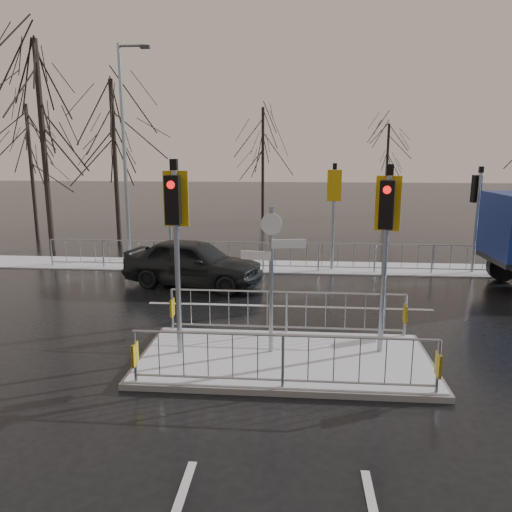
{
  "coord_description": "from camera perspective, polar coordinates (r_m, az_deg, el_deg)",
  "views": [
    {
      "loc": [
        0.21,
        -9.68,
        4.32
      ],
      "look_at": [
        -0.77,
        2.11,
        1.8
      ],
      "focal_mm": 35.0,
      "sensor_mm": 36.0,
      "label": 1
    }
  ],
  "objects": [
    {
      "name": "ground",
      "position": [
        10.6,
        3.28,
        -12.04
      ],
      "size": [
        120.0,
        120.0,
        0.0
      ],
      "primitive_type": "plane",
      "color": "black",
      "rests_on": "ground"
    },
    {
      "name": "snow_verge",
      "position": [
        18.78,
        3.99,
        -1.25
      ],
      "size": [
        30.0,
        2.0,
        0.04
      ],
      "primitive_type": "cube",
      "color": "white",
      "rests_on": "ground"
    },
    {
      "name": "lane_markings",
      "position": [
        10.3,
        3.23,
        -12.77
      ],
      "size": [
        8.0,
        11.38,
        0.01
      ],
      "color": "silver",
      "rests_on": "ground"
    },
    {
      "name": "traffic_island",
      "position": [
        10.46,
        3.24,
        -10.05
      ],
      "size": [
        6.0,
        3.04,
        4.15
      ],
      "color": "slate",
      "rests_on": "ground"
    },
    {
      "name": "far_kerb_fixtures",
      "position": [
        18.08,
        4.95,
        1.45
      ],
      "size": [
        18.0,
        0.65,
        3.83
      ],
      "color": "#8D939A",
      "rests_on": "ground"
    },
    {
      "name": "car_far_lane",
      "position": [
        16.21,
        -7.18,
        -0.73
      ],
      "size": [
        4.81,
        2.81,
        1.54
      ],
      "primitive_type": "imported",
      "rotation": [
        0.0,
        0.0,
        1.34
      ],
      "color": "black",
      "rests_on": "ground"
    },
    {
      "name": "tree_near_a",
      "position": [
        23.36,
        -23.44,
        15.46
      ],
      "size": [
        4.75,
        4.75,
        8.97
      ],
      "color": "black",
      "rests_on": "ground"
    },
    {
      "name": "tree_near_b",
      "position": [
        23.67,
        -16.0,
        13.56
      ],
      "size": [
        4.0,
        4.0,
        7.55
      ],
      "color": "black",
      "rests_on": "ground"
    },
    {
      "name": "tree_near_c",
      "position": [
        26.44,
        -24.48,
        11.36
      ],
      "size": [
        3.5,
        3.5,
        6.61
      ],
      "color": "black",
      "rests_on": "ground"
    },
    {
      "name": "tree_far_a",
      "position": [
        31.76,
        0.79,
        12.92
      ],
      "size": [
        3.75,
        3.75,
        7.08
      ],
      "color": "black",
      "rests_on": "ground"
    },
    {
      "name": "tree_far_b",
      "position": [
        34.18,
        14.81,
        11.39
      ],
      "size": [
        3.25,
        3.25,
        6.14
      ],
      "color": "black",
      "rests_on": "ground"
    },
    {
      "name": "street_lamp_left",
      "position": [
        20.3,
        -14.66,
        12.12
      ],
      "size": [
        1.25,
        0.18,
        8.2
      ],
      "color": "#8D939A",
      "rests_on": "ground"
    }
  ]
}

